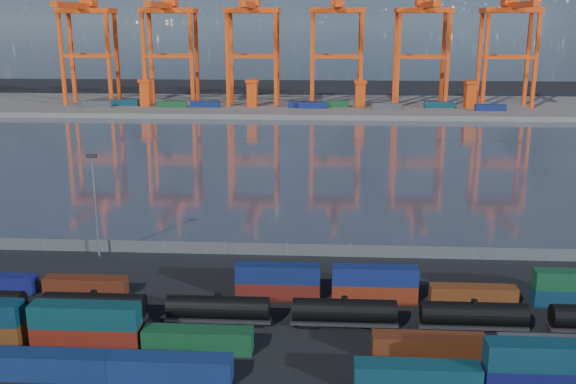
{
  "coord_description": "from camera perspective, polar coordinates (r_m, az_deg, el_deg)",
  "views": [
    {
      "loc": [
        5.77,
        -68.46,
        36.15
      ],
      "look_at": [
        0.0,
        30.0,
        10.0
      ],
      "focal_mm": 40.0,
      "sensor_mm": 36.0,
      "label": 1
    }
  ],
  "objects": [
    {
      "name": "container_row_north",
      "position": [
        87.03,
        6.22,
        -8.46
      ],
      "size": [
        128.14,
        2.3,
        4.91
      ],
      "color": "#111558",
      "rests_on": "ground"
    },
    {
      "name": "yard_light_mast",
      "position": [
        104.51,
        -16.79,
        -0.69
      ],
      "size": [
        1.6,
        0.4,
        16.6
      ],
      "color": "slate",
      "rests_on": "ground"
    },
    {
      "name": "far_quay",
      "position": [
        280.72,
        2.17,
        7.65
      ],
      "size": [
        700.0,
        70.0,
        2.0
      ],
      "primitive_type": "cube",
      "color": "#514F4C",
      "rests_on": "ground"
    },
    {
      "name": "tanker_string",
      "position": [
        79.81,
        -0.64,
        -10.47
      ],
      "size": [
        121.58,
        2.81,
        4.02
      ],
      "color": "black",
      "rests_on": "ground"
    },
    {
      "name": "container_row_south",
      "position": [
        68.59,
        -5.17,
        -15.06
      ],
      "size": [
        139.59,
        2.6,
        5.54
      ],
      "color": "#44474A",
      "rests_on": "ground"
    },
    {
      "name": "quay_containers",
      "position": [
        266.48,
        -0.28,
        7.77
      ],
      "size": [
        172.58,
        10.99,
        2.6
      ],
      "color": "navy",
      "rests_on": "far_quay"
    },
    {
      "name": "waterfront_fence",
      "position": [
        102.82,
        -0.07,
        -5.14
      ],
      "size": [
        160.12,
        0.12,
        2.2
      ],
      "color": "#595B5E",
      "rests_on": "ground"
    },
    {
      "name": "straddle_carriers",
      "position": [
        270.07,
        1.6,
        8.82
      ],
      "size": [
        140.0,
        7.0,
        11.1
      ],
      "color": "#EE4610",
      "rests_on": "far_quay"
    },
    {
      "name": "harbor_water",
      "position": [
        177.28,
        1.42,
        3.08
      ],
      "size": [
        700.0,
        700.0,
        0.0
      ],
      "primitive_type": "plane",
      "color": "#333B4A",
      "rests_on": "ground"
    },
    {
      "name": "container_row_mid",
      "position": [
        73.54,
        5.05,
        -12.78
      ],
      "size": [
        142.25,
        2.53,
        5.4
      ],
      "color": "#3C3F41",
      "rests_on": "ground"
    },
    {
      "name": "gantry_cranes",
      "position": [
        272.21,
        0.58,
        14.86
      ],
      "size": [
        197.7,
        43.58,
        59.02
      ],
      "color": "#EE4610",
      "rests_on": "ground"
    },
    {
      "name": "ground",
      "position": [
        77.63,
        -1.33,
        -12.91
      ],
      "size": [
        700.0,
        700.0,
        0.0
      ],
      "primitive_type": "plane",
      "color": "black",
      "rests_on": "ground"
    }
  ]
}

